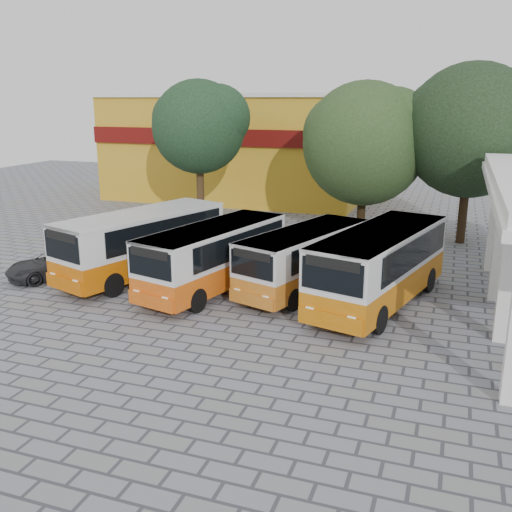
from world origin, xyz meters
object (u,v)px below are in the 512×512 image
at_px(bus_far_left, 142,240).
at_px(bus_centre_left, 214,254).
at_px(bus_centre_right, 305,256).
at_px(bus_far_right, 380,263).
at_px(parked_car, 55,264).

xyz_separation_m(bus_far_left, bus_centre_left, (3.83, -0.68, -0.12)).
bearing_deg(bus_centre_right, bus_far_right, 5.05).
relative_size(bus_far_left, parked_car, 2.06).
relative_size(bus_centre_left, bus_centre_right, 1.05).
distance_m(bus_far_right, parked_car, 14.57).
xyz_separation_m(bus_centre_right, bus_far_right, (3.23, -0.76, 0.23)).
bearing_deg(parked_car, bus_far_right, 37.43).
xyz_separation_m(bus_far_left, bus_centre_right, (7.45, 0.55, -0.21)).
xyz_separation_m(bus_centre_left, bus_far_right, (6.84, 0.48, 0.14)).
bearing_deg(bus_centre_right, bus_far_left, -157.55).
height_order(bus_far_left, bus_centre_right, bus_far_left).
relative_size(bus_centre_left, parked_car, 1.90).
relative_size(bus_centre_right, bus_far_right, 0.87).
bearing_deg(bus_far_right, parked_car, -160.55).
height_order(bus_far_left, parked_car, bus_far_left).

